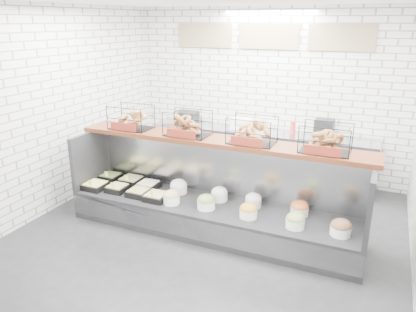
% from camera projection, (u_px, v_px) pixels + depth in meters
% --- Properties ---
extents(ground, '(5.50, 5.50, 0.00)m').
position_uv_depth(ground, '(203.00, 240.00, 5.35)').
color(ground, black).
rests_on(ground, ground).
extents(room_shell, '(5.02, 5.51, 3.01)m').
position_uv_depth(room_shell, '(222.00, 78.00, 5.22)').
color(room_shell, silver).
rests_on(room_shell, ground).
extents(display_case, '(4.00, 0.90, 1.20)m').
position_uv_depth(display_case, '(212.00, 207.00, 5.55)').
color(display_case, black).
rests_on(display_case, ground).
extents(bagel_shelf, '(4.10, 0.50, 0.40)m').
position_uv_depth(bagel_shelf, '(219.00, 131.00, 5.36)').
color(bagel_shelf, '#3C190D').
rests_on(bagel_shelf, display_case).
extents(prep_counter, '(4.00, 0.60, 1.20)m').
position_uv_depth(prep_counter, '(258.00, 154.00, 7.31)').
color(prep_counter, '#93969B').
rests_on(prep_counter, ground).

